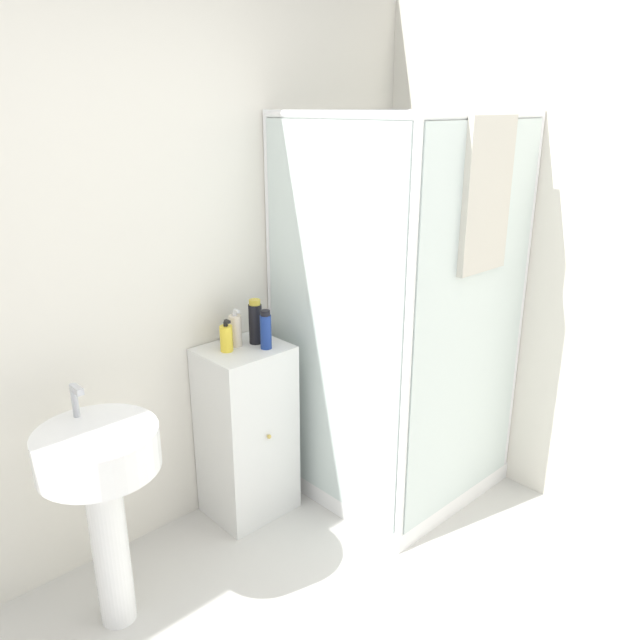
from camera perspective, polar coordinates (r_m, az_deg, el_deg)
wall_back at (r=2.68m, az=-18.42°, el=3.79°), size 6.40×0.06×2.50m
shower_enclosure at (r=3.19m, az=6.96°, el=-7.24°), size 0.90×0.93×1.89m
vanity_cabinet at (r=3.06m, az=-6.71°, el=-10.08°), size 0.39×0.35×0.86m
sink at (r=2.46m, az=-19.35°, el=-13.63°), size 0.44×0.44×0.96m
soap_dispenser at (r=2.83m, az=-8.56°, el=-1.64°), size 0.06×0.06×0.15m
shampoo_bottle_tall_black at (r=2.89m, az=-5.93°, el=-0.19°), size 0.06×0.06×0.21m
shampoo_bottle_blue at (r=2.83m, az=-4.98°, el=-0.93°), size 0.05×0.05×0.18m
lotion_bottle_white at (r=2.88m, az=-7.73°, el=-0.93°), size 0.06×0.06×0.18m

